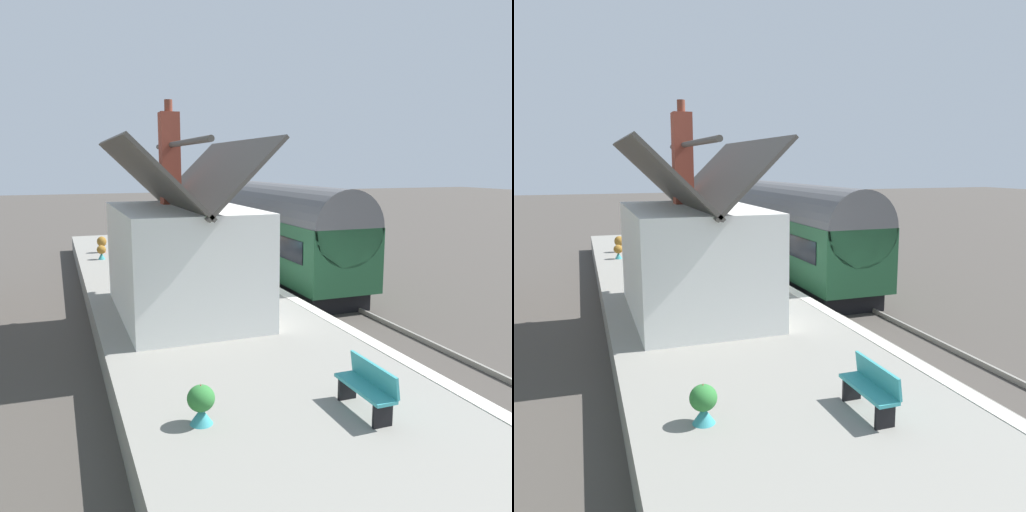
# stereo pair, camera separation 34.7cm
# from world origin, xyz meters

# --- Properties ---
(ground_plane) EXTENTS (160.00, 160.00, 0.00)m
(ground_plane) POSITION_xyz_m (0.00, 0.00, 0.00)
(ground_plane) COLOR #423D38
(platform) EXTENTS (32.00, 6.34, 0.85)m
(platform) POSITION_xyz_m (0.00, 4.17, 0.43)
(platform) COLOR gray
(platform) RESTS_ON ground
(platform_edge_coping) EXTENTS (32.00, 0.36, 0.02)m
(platform_edge_coping) POSITION_xyz_m (0.00, 1.18, 0.86)
(platform_edge_coping) COLOR beige
(platform_edge_coping) RESTS_ON platform
(rail_near) EXTENTS (52.00, 0.08, 0.14)m
(rail_near) POSITION_xyz_m (0.00, -1.62, 0.07)
(rail_near) COLOR gray
(rail_near) RESTS_ON ground
(rail_far) EXTENTS (52.00, 0.08, 0.14)m
(rail_far) POSITION_xyz_m (0.00, -0.18, 0.07)
(rail_far) COLOR gray
(rail_far) RESTS_ON ground
(train) EXTENTS (10.73, 2.73, 4.32)m
(train) POSITION_xyz_m (3.19, -0.90, 2.22)
(train) COLOR black
(train) RESTS_ON ground
(station_building) EXTENTS (6.27, 3.84, 6.16)m
(station_building) POSITION_xyz_m (-2.39, 4.84, 2.56)
(station_building) COLOR white
(station_building) RESTS_ON platform
(bench_platform_end) EXTENTS (1.41, 0.47, 0.88)m
(bench_platform_end) POSITION_xyz_m (4.76, 3.64, 1.33)
(bench_platform_end) COLOR teal
(bench_platform_end) RESTS_ON platform
(bench_mid_platform) EXTENTS (1.41, 0.45, 0.88)m
(bench_mid_platform) POSITION_xyz_m (10.90, 3.51, 1.33)
(bench_mid_platform) COLOR teal
(bench_mid_platform) RESTS_ON platform
(bench_by_lamp) EXTENTS (1.40, 0.43, 0.88)m
(bench_by_lamp) POSITION_xyz_m (-9.74, 3.31, 1.33)
(bench_by_lamp) COLOR teal
(bench_by_lamp) RESTS_ON platform
(planter_corner_building) EXTENTS (0.75, 0.32, 0.64)m
(planter_corner_building) POSITION_xyz_m (2.76, 4.78, 1.16)
(planter_corner_building) COLOR #9E5138
(planter_corner_building) RESTS_ON platform
(planter_by_door) EXTENTS (0.65, 0.65, 0.90)m
(planter_by_door) POSITION_xyz_m (6.64, 3.55, 1.34)
(planter_by_door) COLOR black
(planter_by_door) RESTS_ON platform
(planter_edge_far) EXTENTS (0.72, 0.32, 0.59)m
(planter_edge_far) POSITION_xyz_m (2.75, 3.59, 1.14)
(planter_edge_far) COLOR black
(planter_edge_far) RESTS_ON platform
(planter_under_sign) EXTENTS (0.41, 0.41, 0.67)m
(planter_under_sign) POSITION_xyz_m (7.42, 6.33, 1.20)
(planter_under_sign) COLOR teal
(planter_under_sign) RESTS_ON platform
(planter_edge_near) EXTENTS (0.50, 0.50, 0.86)m
(planter_edge_near) POSITION_xyz_m (5.71, 2.04, 1.28)
(planter_edge_near) COLOR teal
(planter_edge_near) RESTS_ON platform
(planter_bench_right) EXTENTS (0.47, 0.47, 0.71)m
(planter_bench_right) POSITION_xyz_m (-9.12, 6.13, 1.20)
(planter_bench_right) COLOR teal
(planter_bench_right) RESTS_ON platform
(planter_bench_left) EXTENTS (0.45, 0.45, 0.79)m
(planter_bench_left) POSITION_xyz_m (9.37, 6.14, 1.27)
(planter_bench_left) COLOR #9E5138
(planter_bench_left) RESTS_ON platform
(station_sign_board) EXTENTS (0.96, 0.06, 1.57)m
(station_sign_board) POSITION_xyz_m (7.99, 1.61, 2.04)
(station_sign_board) COLOR black
(station_sign_board) RESTS_ON platform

